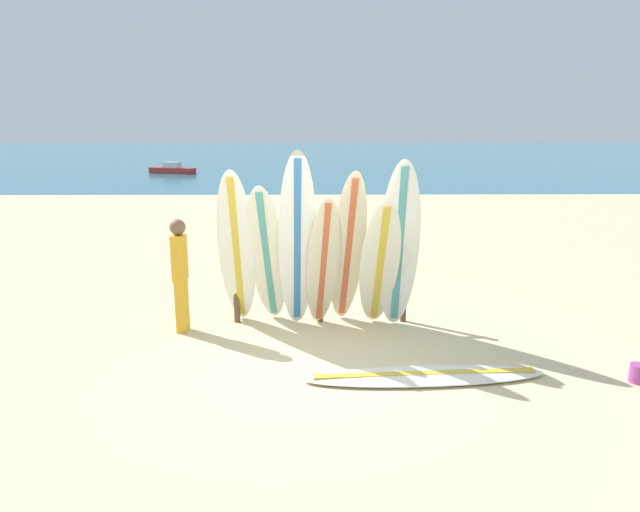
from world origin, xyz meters
The scene contains 14 objects.
ground_plane centered at (0.00, 0.00, 0.00)m, with size 120.00×120.00×0.00m, color beige.
ocean_water centered at (0.00, 58.00, 0.00)m, with size 120.00×80.00×0.01m, color teal.
surfboard_rack centered at (0.16, 1.67, 0.76)m, with size 2.59×0.09×1.20m.
surfboard_leaning_far_left centered at (-1.02, 1.36, 1.17)m, with size 0.53×1.03×2.34m.
surfboard_leaning_left centered at (-0.60, 1.41, 1.07)m, with size 0.63×1.11×2.14m.
surfboard_leaning_center_left centered at (-0.17, 1.22, 1.30)m, with size 0.58×0.93×2.59m.
surfboard_leaning_center centered at (0.19, 1.31, 0.99)m, with size 0.60×0.81×1.97m.
surfboard_leaning_center_right centered at (0.54, 1.39, 1.16)m, with size 0.62×1.06×2.32m.
surfboard_leaning_right centered at (0.98, 1.22, 0.98)m, with size 0.60×1.03×1.96m.
surfboard_leaning_far_right centered at (1.25, 1.31, 1.23)m, with size 0.59×0.63×2.46m.
surfboard_lying_on_sand centered at (1.35, -0.33, 0.04)m, with size 2.86×0.75×0.08m.
beachgoer_standing centered at (-1.81, 1.29, 0.89)m, with size 0.22×0.27×1.62m.
small_boat_offshore centered at (-8.78, 29.54, 0.26)m, with size 3.10×1.86×0.71m.
sand_bucket centered at (3.76, -0.45, 0.11)m, with size 0.19×0.19×0.21m, color #A53F8C.
Camera 1 is at (0.05, -6.39, 2.85)m, focal length 31.73 mm.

